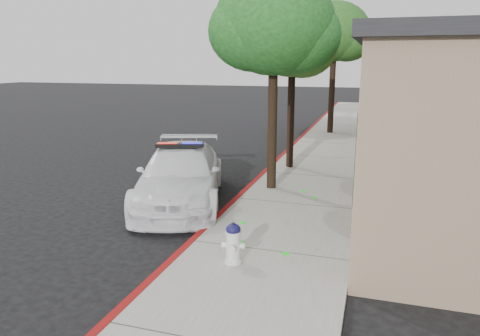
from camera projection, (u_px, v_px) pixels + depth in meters
name	position (u px, v px, depth m)	size (l,w,h in m)	color
ground	(189.00, 247.00, 8.99)	(120.00, 120.00, 0.00)	black
sidewalk	(294.00, 206.00, 11.30)	(3.20, 60.00, 0.15)	gray
red_curb	(236.00, 201.00, 11.74)	(0.14, 60.00, 0.16)	#9D1113
clapboard_building	(477.00, 109.00, 14.93)	(7.30, 20.89, 4.24)	#8D715C
police_car	(181.00, 175.00, 11.71)	(3.56, 5.53, 1.61)	white
fire_hydrant	(233.00, 243.00, 7.87)	(0.43, 0.37, 0.75)	silver
street_tree_near	(274.00, 29.00, 11.70)	(3.46, 3.20, 5.85)	black
street_tree_mid	(293.00, 43.00, 14.34)	(2.85, 2.95, 5.43)	black
street_tree_far	(335.00, 35.00, 21.46)	(3.68, 3.37, 6.37)	black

